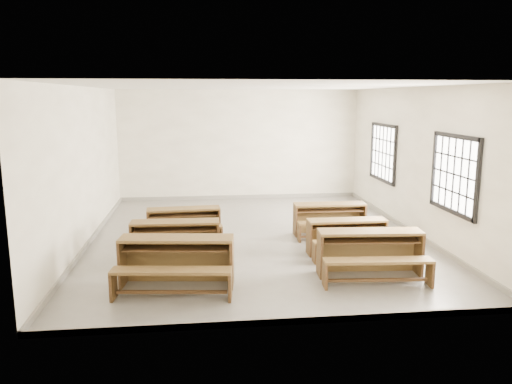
{
  "coord_description": "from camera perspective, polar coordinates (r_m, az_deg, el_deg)",
  "views": [
    {
      "loc": [
        -1.19,
        -10.35,
        2.99
      ],
      "look_at": [
        0.0,
        0.0,
        1.0
      ],
      "focal_mm": 35.0,
      "sensor_mm": 36.0,
      "label": 1
    }
  ],
  "objects": [
    {
      "name": "desk_set_4",
      "position": [
        9.76,
        10.39,
        -4.78
      ],
      "size": [
        1.52,
        0.79,
        0.68
      ],
      "rotation": [
        0.0,
        0.0,
        0.0
      ],
      "color": "brown",
      "rests_on": "ground"
    },
    {
      "name": "desk_set_0",
      "position": [
        8.07,
        -9.08,
        -7.53
      ],
      "size": [
        1.9,
        1.14,
        0.81
      ],
      "rotation": [
        0.0,
        0.0,
        -0.12
      ],
      "color": "brown",
      "rests_on": "ground"
    },
    {
      "name": "room",
      "position": [
        10.47,
        0.49,
        6.17
      ],
      "size": [
        8.5,
        8.5,
        3.2
      ],
      "color": "slate",
      "rests_on": "ground"
    },
    {
      "name": "desk_set_1",
      "position": [
        9.39,
        -9.21,
        -5.18
      ],
      "size": [
        1.65,
        0.89,
        0.73
      ],
      "rotation": [
        0.0,
        0.0,
        -0.03
      ],
      "color": "brown",
      "rests_on": "ground"
    },
    {
      "name": "desk_set_5",
      "position": [
        11.04,
        8.46,
        -2.83
      ],
      "size": [
        1.58,
        0.84,
        0.7
      ],
      "rotation": [
        0.0,
        0.0,
        -0.02
      ],
      "color": "brown",
      "rests_on": "ground"
    },
    {
      "name": "desk_set_3",
      "position": [
        8.66,
        12.95,
        -6.5
      ],
      "size": [
        1.8,
        1.03,
        0.78
      ],
      "rotation": [
        0.0,
        0.0,
        -0.07
      ],
      "color": "brown",
      "rests_on": "ground"
    },
    {
      "name": "desk_set_2",
      "position": [
        10.64,
        -8.23,
        -3.38
      ],
      "size": [
        1.57,
        0.88,
        0.69
      ],
      "rotation": [
        0.0,
        0.0,
        0.06
      ],
      "color": "brown",
      "rests_on": "ground"
    }
  ]
}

